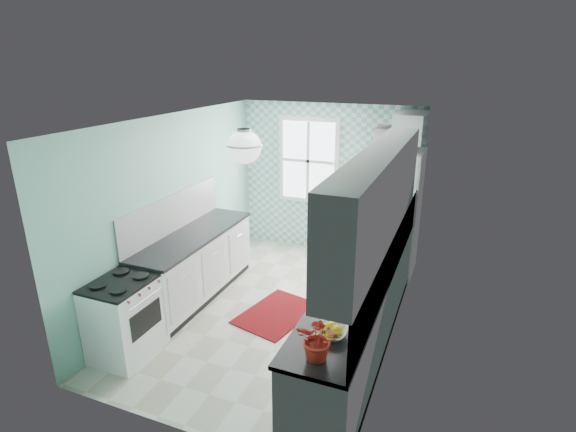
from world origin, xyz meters
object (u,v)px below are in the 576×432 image
at_px(fruit_bowl, 331,333).
at_px(ceiling_light, 244,147).
at_px(fridge, 390,212).
at_px(sink, 381,242).
at_px(potted_plant, 319,339).
at_px(microwave, 396,139).
at_px(stove, 125,317).

bearing_deg(fruit_bowl, ceiling_light, 144.87).
distance_m(fridge, fruit_bowl, 3.43).
height_order(fridge, sink, fridge).
height_order(sink, fruit_bowl, sink).
height_order(potted_plant, microwave, microwave).
bearing_deg(fridge, sink, -83.50).
distance_m(ceiling_light, sink, 2.30).
bearing_deg(microwave, fridge, 51.47).
bearing_deg(stove, fruit_bowl, -0.85).
bearing_deg(microwave, fruit_bowl, 89.64).
relative_size(ceiling_light, stove, 0.40).
xyz_separation_m(stove, fruit_bowl, (2.40, -0.17, 0.51)).
bearing_deg(potted_plant, ceiling_light, 135.62).
xyz_separation_m(ceiling_light, fridge, (1.11, 2.58, -1.37)).
distance_m(potted_plant, microwave, 3.87).
distance_m(ceiling_light, fridge, 3.12).
xyz_separation_m(fridge, sink, (0.09, -1.20, -0.02)).
height_order(ceiling_light, microwave, ceiling_light).
bearing_deg(ceiling_light, fruit_bowl, -35.13).
bearing_deg(stove, ceiling_light, 32.49).
bearing_deg(fridge, potted_plant, -86.64).
bearing_deg(sink, fruit_bowl, -87.68).
bearing_deg(sink, potted_plant, -87.67).
distance_m(fridge, potted_plant, 3.76).
distance_m(fridge, sink, 1.20).
relative_size(fridge, potted_plant, 5.22).
relative_size(potted_plant, microwave, 0.63).
height_order(fridge, fruit_bowl, fridge).
xyz_separation_m(sink, fruit_bowl, (-0.00, -2.23, 0.04)).
bearing_deg(ceiling_light, potted_plant, -44.38).
xyz_separation_m(ceiling_light, fruit_bowl, (1.20, -0.84, -1.35)).
relative_size(ceiling_light, microwave, 0.61).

